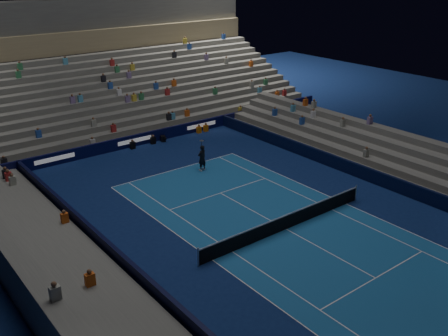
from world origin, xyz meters
name	(u,v)px	position (x,y,z in m)	size (l,w,h in m)	color
ground	(286,229)	(0.00, 0.00, 0.00)	(90.00, 90.00, 0.00)	#0D1E52
court_surface	(286,229)	(0.00, 0.00, 0.01)	(10.97, 23.77, 0.01)	#1C599A
sponsor_barrier_far	(134,141)	(0.00, 18.50, 0.50)	(44.00, 0.25, 1.00)	#080932
sponsor_barrier_east	(386,181)	(9.70, 0.00, 0.50)	(0.25, 37.00, 1.00)	black
sponsor_barrier_west	(142,281)	(-9.70, 0.00, 0.50)	(0.25, 37.00, 1.00)	black
grandstand_main	(85,87)	(0.00, 27.90, 3.38)	(44.00, 15.20, 11.20)	#62625D
grandstand_east	(415,164)	(13.17, 0.00, 0.92)	(5.00, 37.00, 2.50)	slate
grandstand_west	(73,301)	(-13.17, 0.00, 0.92)	(5.00, 37.00, 2.50)	slate
tennis_net	(286,222)	(0.00, 0.00, 0.50)	(12.90, 0.10, 1.10)	#B2B2B7
tennis_player	(202,158)	(1.41, 10.51, 1.00)	(0.73, 0.48, 2.01)	black
broadcast_camera	(163,139)	(2.59, 17.98, 0.27)	(0.52, 0.89, 0.51)	black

